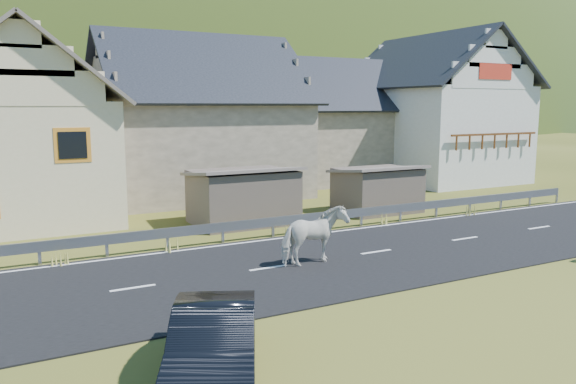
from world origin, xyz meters
TOP-DOWN VIEW (x-y plane):
  - ground at (0.00, 0.00)m, footprint 160.00×160.00m
  - road at (0.00, 0.00)m, footprint 60.00×7.00m
  - lane_markings at (0.00, 0.00)m, footprint 60.00×6.60m
  - guardrail at (-0.00, 3.68)m, footprint 28.10×0.09m
  - shed_left at (-2.00, 6.50)m, footprint 4.30×3.30m
  - shed_right at (4.50, 6.00)m, footprint 3.80×2.90m
  - house_cream at (-10.00, 12.00)m, footprint 7.80×9.80m
  - house_stone_a at (-1.00, 15.00)m, footprint 10.80×9.80m
  - house_stone_b at (9.00, 17.00)m, footprint 9.80×8.80m
  - house_white at (15.00, 14.00)m, footprint 8.80×10.80m
  - mountain at (5.00, 180.00)m, footprint 440.00×280.00m
  - horse at (-2.56, -0.27)m, footprint 1.20×2.20m
  - car at (-7.85, -5.77)m, footprint 3.04×4.40m

SIDE VIEW (x-z plane):
  - mountain at x=5.00m, z-range -150.00..110.00m
  - ground at x=0.00m, z-range 0.00..0.00m
  - road at x=0.00m, z-range 0.00..0.04m
  - lane_markings at x=0.00m, z-range 0.04..0.05m
  - guardrail at x=0.00m, z-range 0.19..0.94m
  - car at x=-7.85m, z-range 0.00..1.37m
  - horse at x=-2.56m, z-range 0.04..1.82m
  - shed_right at x=4.50m, z-range -0.10..2.10m
  - shed_left at x=-2.00m, z-range -0.10..2.30m
  - house_stone_b at x=9.00m, z-range 0.19..8.29m
  - house_cream at x=-10.00m, z-range 0.21..8.51m
  - house_stone_a at x=-1.00m, z-range 0.18..9.08m
  - house_white at x=15.00m, z-range 0.21..9.91m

